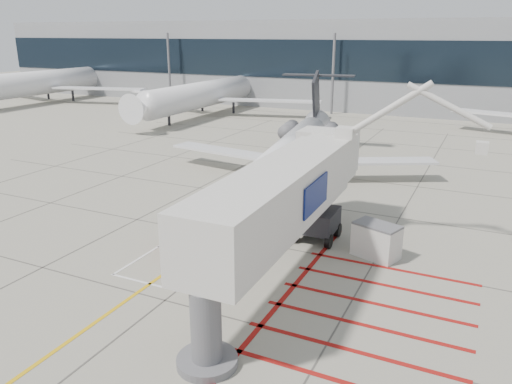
% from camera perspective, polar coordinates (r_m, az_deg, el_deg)
% --- Properties ---
extents(ground_plane, '(260.00, 260.00, 0.00)m').
position_cam_1_polar(ground_plane, '(27.44, -5.48, -8.46)').
color(ground_plane, gray).
rests_on(ground_plane, ground).
extents(regional_jet, '(29.34, 34.63, 8.13)m').
position_cam_1_polar(regional_jet, '(39.01, 3.13, 5.89)').
color(regional_jet, silver).
rests_on(regional_jet, ground_plane).
extents(jet_bridge, '(9.98, 20.47, 8.12)m').
position_cam_1_polar(jet_bridge, '(23.85, 2.47, -1.92)').
color(jet_bridge, silver).
rests_on(jet_bridge, ground_plane).
extents(pushback_tug, '(2.50, 1.67, 1.40)m').
position_cam_1_polar(pushback_tug, '(28.87, -8.07, -5.65)').
color(pushback_tug, '#A62110').
rests_on(pushback_tug, ground_plane).
extents(baggage_cart, '(2.30, 1.66, 1.34)m').
position_cam_1_polar(baggage_cart, '(31.96, 3.37, -3.19)').
color(baggage_cart, '#58585D').
rests_on(baggage_cart, ground_plane).
extents(ground_power_unit, '(2.81, 2.18, 1.96)m').
position_cam_1_polar(ground_power_unit, '(28.83, 13.59, -5.42)').
color(ground_power_unit, silver).
rests_on(ground_power_unit, ground_plane).
extents(cone_nose, '(0.32, 0.32, 0.45)m').
position_cam_1_polar(cone_nose, '(31.61, -7.05, -4.41)').
color(cone_nose, orange).
rests_on(cone_nose, ground_plane).
extents(cone_side, '(0.39, 0.39, 0.54)m').
position_cam_1_polar(cone_side, '(33.29, -1.82, -3.03)').
color(cone_side, '#DA3F0B').
rests_on(cone_side, ground_plane).
extents(terminal_building, '(180.00, 28.00, 14.00)m').
position_cam_1_polar(terminal_building, '(91.16, 24.38, 13.07)').
color(terminal_building, gray).
rests_on(terminal_building, ground_plane).
extents(terminal_glass_band, '(180.00, 0.10, 6.00)m').
position_cam_1_polar(terminal_glass_band, '(77.09, 24.06, 13.27)').
color(terminal_glass_band, black).
rests_on(terminal_glass_band, ground_plane).
extents(bg_aircraft_a, '(37.44, 41.60, 12.48)m').
position_cam_1_polar(bg_aircraft_a, '(99.65, -22.68, 13.11)').
color(bg_aircraft_a, silver).
rests_on(bg_aircraft_a, ground_plane).
extents(bg_aircraft_b, '(34.04, 37.82, 11.35)m').
position_cam_1_polar(bg_aircraft_b, '(78.12, -5.19, 13.01)').
color(bg_aircraft_b, silver).
rests_on(bg_aircraft_b, ground_plane).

